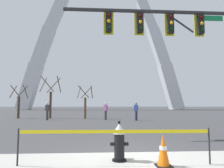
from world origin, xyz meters
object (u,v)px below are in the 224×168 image
Objects in this scene: pedestrian_walking_right at (136,111)px; pedestrian_standing_center at (47,111)px; fire_hydrant at (119,142)px; traffic_cone_by_hydrant at (163,151)px; pedestrian_walking_left at (106,111)px; traffic_signal_gantry at (180,38)px; monument_arch at (102,41)px.

pedestrian_standing_center is at bearing 172.67° from pedestrian_walking_right.
fire_hydrant is 1.10m from traffic_cone_by_hydrant.
pedestrian_walking_left reaches higher than traffic_cone_by_hydrant.
traffic_signal_gantry reaches higher than pedestrian_walking_right.
traffic_cone_by_hydrant is at bearing -117.46° from traffic_signal_gantry.
fire_hydrant is 13.30m from pedestrian_walking_right.
traffic_cone_by_hydrant is at bearing -67.13° from pedestrian_standing_center.
pedestrian_walking_left is 1.00× the size of pedestrian_standing_center.
pedestrian_standing_center is 8.00m from pedestrian_walking_right.
traffic_cone_by_hydrant is 15.79m from pedestrian_standing_center.
traffic_cone_by_hydrant is 6.17m from traffic_signal_gantry.
traffic_signal_gantry is (2.15, 4.14, 4.05)m from traffic_cone_by_hydrant.
traffic_signal_gantry is at bearing 62.54° from traffic_cone_by_hydrant.
pedestrian_walking_left is (0.10, 14.05, 0.35)m from fire_hydrant.
pedestrian_walking_right is at bearing 78.02° from fire_hydrant.
pedestrian_walking_right reaches higher than traffic_cone_by_hydrant.
traffic_cone_by_hydrant is 0.46× the size of pedestrian_walking_left.
traffic_signal_gantry is 4.92× the size of pedestrian_walking_left.
fire_hydrant is at bearing -90.29° from monument_arch.
traffic_cone_by_hydrant is 14.60m from pedestrian_walking_left.
fire_hydrant is at bearing 151.66° from traffic_cone_by_hydrant.
traffic_cone_by_hydrant is 0.46× the size of pedestrian_standing_center.
monument_arch reaches higher than pedestrian_standing_center.
traffic_signal_gantry is at bearing 49.29° from fire_hydrant.
fire_hydrant is at bearing -69.76° from pedestrian_standing_center.
monument_arch reaches higher than pedestrian_walking_right.
pedestrian_standing_center reaches higher than fire_hydrant.
traffic_cone_by_hydrant is at bearing -28.34° from fire_hydrant.
pedestrian_standing_center and pedestrian_walking_right have the same top height.
pedestrian_walking_right is (2.66, -1.05, 0.00)m from pedestrian_walking_left.
monument_arch is at bearing 89.77° from pedestrian_walking_left.
pedestrian_walking_left is at bearing 93.37° from traffic_cone_by_hydrant.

